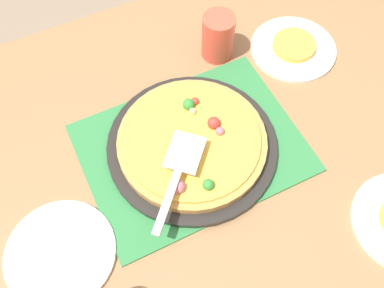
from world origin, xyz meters
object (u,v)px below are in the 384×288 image
object	(u,v)px
served_slice_left	(294,45)
cup_corner	(218,37)
pizza	(192,141)
plate_near_left	(293,49)
pizza_pan	(192,146)
pizza_server	(178,172)
plate_side	(60,253)

from	to	relation	value
served_slice_left	cup_corner	size ratio (longest dim) A/B	0.92
pizza	cup_corner	distance (m)	0.29
plate_near_left	cup_corner	distance (m)	0.21
pizza_pan	cup_corner	distance (m)	0.29
pizza_pan	plate_near_left	distance (m)	0.39
pizza_pan	pizza_server	world-z (taller)	pizza_server
pizza	plate_near_left	bearing A→B (deg)	-157.71
plate_near_left	pizza_server	world-z (taller)	pizza_server
pizza_pan	served_slice_left	world-z (taller)	served_slice_left
plate_side	pizza_pan	bearing A→B (deg)	-163.39
plate_near_left	pizza_pan	bearing A→B (deg)	22.21
plate_side	pizza_server	xyz separation A→B (m)	(-0.27, -0.03, 0.06)
plate_near_left	served_slice_left	distance (m)	0.01
served_slice_left	cup_corner	xyz separation A→B (m)	(0.18, -0.08, 0.04)
pizza_pan	pizza	xyz separation A→B (m)	(-0.00, 0.00, 0.02)
pizza_pan	pizza_server	bearing A→B (deg)	47.05
served_slice_left	pizza_server	xyz separation A→B (m)	(0.43, 0.22, 0.05)
pizza_pan	plate_near_left	xyz separation A→B (m)	(-0.36, -0.15, -0.01)
plate_near_left	pizza	bearing A→B (deg)	22.29
plate_side	cup_corner	xyz separation A→B (m)	(-0.52, -0.33, 0.06)
served_slice_left	cup_corner	world-z (taller)	cup_corner
plate_side	served_slice_left	xyz separation A→B (m)	(-0.70, -0.25, 0.01)
plate_side	cup_corner	world-z (taller)	cup_corner
cup_corner	pizza_server	distance (m)	0.39
plate_side	served_slice_left	size ratio (longest dim) A/B	2.00
pizza_pan	plate_side	world-z (taller)	pizza_pan
pizza_pan	plate_side	size ratio (longest dim) A/B	1.73
pizza	plate_near_left	distance (m)	0.39
plate_near_left	pizza_server	distance (m)	0.49
pizza_server	plate_side	bearing A→B (deg)	6.19
pizza_server	pizza	bearing A→B (deg)	-133.26
plate_near_left	cup_corner	xyz separation A→B (m)	(0.18, -0.08, 0.06)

